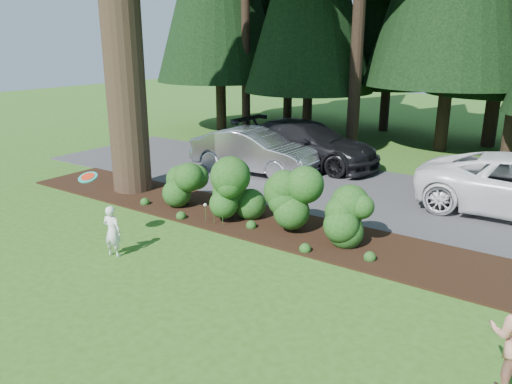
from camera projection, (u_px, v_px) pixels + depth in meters
ground at (158, 258)px, 11.42m from camera, size 80.00×80.00×0.00m
mulch_bed at (242, 218)px, 13.97m from camera, size 16.00×2.50×0.05m
driveway at (315, 184)px, 17.30m from camera, size 22.00×6.00×0.03m
shrub_row at (262, 197)px, 13.23m from camera, size 6.53×1.60×1.61m
lily_cluster at (214, 208)px, 13.33m from camera, size 0.69×0.09×0.57m
car_silver_wagon at (254, 151)px, 18.60m from camera, size 4.93×1.91×1.60m
car_dark_suv at (306, 144)px, 19.57m from camera, size 6.02×2.56×1.73m
child at (112, 231)px, 11.40m from camera, size 0.50×0.39×1.21m
frisbee at (88, 177)px, 11.64m from camera, size 0.47×0.44×0.21m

